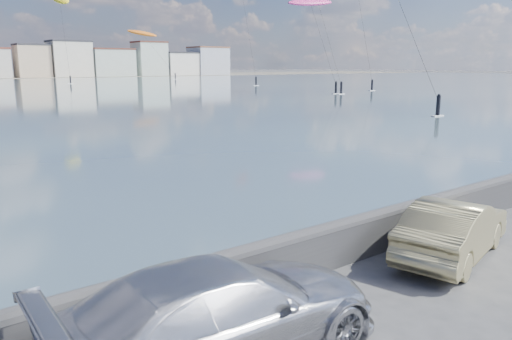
{
  "coord_description": "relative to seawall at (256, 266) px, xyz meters",
  "views": [
    {
      "loc": [
        -5.72,
        -4.77,
        4.54
      ],
      "look_at": [
        1.0,
        4.0,
        2.2
      ],
      "focal_mm": 35.0,
      "sensor_mm": 36.0,
      "label": 1
    }
  ],
  "objects": [
    {
      "name": "car_champagne",
      "position": [
        4.93,
        -1.32,
        0.13
      ],
      "size": [
        4.53,
        2.53,
        1.42
      ],
      "primitive_type": "imported",
      "rotation": [
        0.0,
        0.0,
        1.82
      ],
      "color": "tan",
      "rests_on": "ground"
    },
    {
      "name": "car_silver",
      "position": [
        -1.84,
        -1.51,
        0.22
      ],
      "size": [
        5.56,
        2.4,
        1.59
      ],
      "primitive_type": "imported",
      "rotation": [
        0.0,
        0.0,
        1.54
      ],
      "color": "#B5B6BD",
      "rests_on": "ground"
    },
    {
      "name": "kitesurfer_11",
      "position": [
        53.17,
        54.75,
        13.66
      ],
      "size": [
        8.97,
        9.18,
        15.64
      ],
      "color": "#E5338C",
      "rests_on": "ground"
    },
    {
      "name": "seawall",
      "position": [
        0.0,
        0.0,
        0.0
      ],
      "size": [
        400.0,
        0.36,
        1.08
      ],
      "color": "#28282B",
      "rests_on": "ground"
    },
    {
      "name": "kitesurfer_12",
      "position": [
        65.63,
        145.64,
        13.63
      ],
      "size": [
        8.57,
        20.23,
        16.21
      ],
      "color": "orange",
      "rests_on": "ground"
    }
  ]
}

